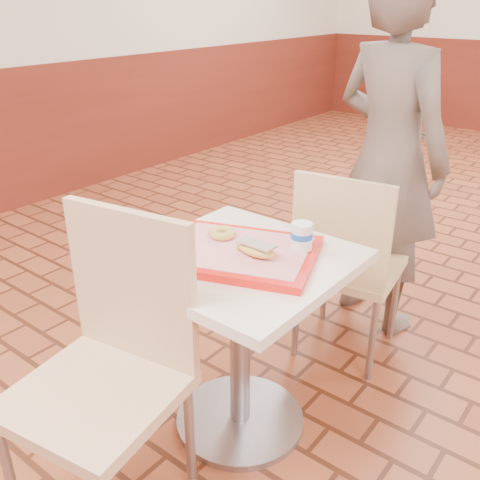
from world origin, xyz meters
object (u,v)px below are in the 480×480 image
Objects in this scene: ring_donut at (222,233)px; serving_tray at (240,253)px; customer at (389,158)px; chair_main_front at (111,357)px; chair_main_back at (346,259)px; long_john_donut at (256,249)px; main_table at (240,316)px; paper_cup at (302,236)px.

serving_tray is at bearing -18.95° from ring_donut.
serving_tray is at bearing 102.18° from customer.
customer reaches higher than chair_main_front.
customer is at bearing -93.54° from chair_main_back.
long_john_donut reaches higher than ring_donut.
main_table is 0.43× the size of customer.
paper_cup is at bearing 56.21° from long_john_donut.
paper_cup is at bearing 38.40° from serving_tray.
chair_main_front is at bearing 71.34° from chair_main_back.
chair_main_front is 1.50m from customer.
chair_main_back is at bearing 98.36° from paper_cup.
ring_donut is at bearing 96.03° from customer.
serving_tray is (0.10, 0.46, 0.19)m from chair_main_front.
long_john_donut is at bearing -5.39° from main_table.
long_john_donut is at bearing 106.04° from customer.
long_john_donut is (0.17, 0.46, 0.22)m from chair_main_front.
chair_main_back is at bearing 71.70° from ring_donut.
customer is (0.15, 1.46, 0.28)m from chair_main_front.
main_table is 0.36m from paper_cup.
long_john_donut is at bearing -13.76° from ring_donut.
customer is 17.72× the size of ring_donut.
serving_tray is at bearing 0.00° from main_table.
chair_main_back reaches higher than main_table.
main_table is 0.24m from serving_tray.
customer is 11.15× the size of long_john_donut.
customer is 1.01m from serving_tray.
customer reaches higher than ring_donut.
chair_main_back reaches higher than paper_cup.
customer reaches higher than serving_tray.
main_table is 1.06m from customer.
chair_main_front is 1.08m from chair_main_back.
serving_tray is 3.31× the size of long_john_donut.
paper_cup is (0.11, -0.88, -0.04)m from customer.
paper_cup is at bearing 111.74° from customer.
chair_main_front is 6.47× the size of long_john_donut.
paper_cup reaches higher than main_table.
chair_main_back is at bearing 109.97° from customer.
serving_tray is 0.11m from ring_donut.
long_john_donut is at bearing -123.79° from paper_cup.
main_table is 0.81× the size of chair_main_back.
chair_main_front is 10.67× the size of paper_cup.
long_john_donut is (0.07, -0.01, 0.04)m from serving_tray.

